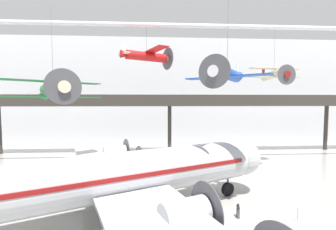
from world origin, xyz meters
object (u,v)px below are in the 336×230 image
Objects in this scene: suspended_plane_green_biplane at (53,92)px; suspended_plane_blue_trainer at (227,74)px; suspended_plane_cream_biplane at (274,74)px; info_sign_pedestal at (238,212)px; stanchion_barrier at (298,217)px; airliner_silver_main at (114,177)px; suspended_plane_red_highwing at (147,56)px.

suspended_plane_blue_trainer is (16.87, -4.51, 1.40)m from suspended_plane_green_biplane.
info_sign_pedestal is at bearing -41.56° from suspended_plane_cream_biplane.
airliner_silver_main is at bearing 177.43° from stanchion_barrier.
suspended_plane_red_highwing is at bearing -108.24° from suspended_plane_blue_trainer.
suspended_plane_red_highwing is 14.26m from suspended_plane_blue_trainer.
suspended_plane_blue_trainer is (9.46, 2.57, 8.18)m from airliner_silver_main.
suspended_plane_blue_trainer is (-10.31, -11.13, -1.36)m from suspended_plane_cream_biplane.
suspended_plane_green_biplane reaches higher than info_sign_pedestal.
suspended_plane_green_biplane reaches higher than stanchion_barrier.
info_sign_pedestal is at bearing 46.01° from suspended_plane_blue_trainer.
stanchion_barrier is (14.22, -0.64, -3.26)m from airliner_silver_main.
suspended_plane_red_highwing reaches higher than info_sign_pedestal.
suspended_plane_red_highwing is at bearing -96.46° from suspended_plane_cream_biplane.
suspended_plane_cream_biplane is 21.06m from info_sign_pedestal.
suspended_plane_red_highwing is 17.93m from suspended_plane_cream_biplane.
suspended_plane_red_highwing is 0.84× the size of suspended_plane_green_biplane.
info_sign_pedestal is (-4.46, 0.82, 0.13)m from stanchion_barrier.
stanchion_barrier is at bearing -7.96° from info_sign_pedestal.
stanchion_barrier is 4.54m from info_sign_pedestal.
stanchion_barrier is 0.87× the size of info_sign_pedestal.
airliner_silver_main is 30.97× the size of stanchion_barrier.
suspended_plane_green_biplane is 8.15× the size of info_sign_pedestal.
airliner_silver_main is 10.25m from info_sign_pedestal.
suspended_plane_cream_biplane is at bearing 55.89° from info_sign_pedestal.
info_sign_pedestal is (9.76, 0.18, -3.13)m from airliner_silver_main.
suspended_plane_cream_biplane reaches higher than info_sign_pedestal.
airliner_silver_main is 18.60m from suspended_plane_red_highwing.
suspended_plane_cream_biplane is 7.25× the size of stanchion_barrier.
suspended_plane_green_biplane is at bearing -169.32° from suspended_plane_red_highwing.
stanchion_barrier is at bearing 94.98° from suspended_plane_blue_trainer.
suspended_plane_blue_trainer is 11.56m from info_sign_pedestal.
suspended_plane_blue_trainer is at bearing 146.03° from stanchion_barrier.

